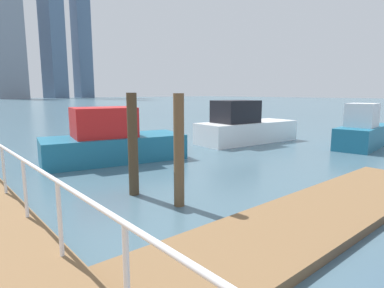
# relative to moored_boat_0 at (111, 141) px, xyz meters

# --- Properties ---
(ground_plane) EXTENTS (300.00, 300.00, 0.00)m
(ground_plane) POSITION_rel_moored_boat_0_xyz_m (-1.07, 5.24, -0.76)
(ground_plane) COLOR #476675
(floating_dock) EXTENTS (10.13, 2.00, 0.18)m
(floating_dock) POSITION_rel_moored_boat_0_xyz_m (0.50, -8.08, -0.67)
(floating_dock) COLOR olive
(floating_dock) RESTS_ON ground_plane
(boardwalk_railing) EXTENTS (0.06, 27.20, 1.08)m
(boardwalk_railing) POSITION_rel_moored_boat_0_xyz_m (-4.22, -4.24, 0.49)
(boardwalk_railing) COLOR white
(boardwalk_railing) RESTS_ON boardwalk
(dock_piling_0) EXTENTS (0.25, 0.25, 2.60)m
(dock_piling_0) POSITION_rel_moored_boat_0_xyz_m (-1.48, -4.18, 0.54)
(dock_piling_0) COLOR #473826
(dock_piling_0) RESTS_ON ground_plane
(dock_piling_4) EXTENTS (0.24, 0.24, 2.59)m
(dock_piling_4) POSITION_rel_moored_boat_0_xyz_m (-1.11, -5.59, 0.53)
(dock_piling_4) COLOR brown
(dock_piling_4) RESTS_ON ground_plane
(moored_boat_0) EXTENTS (5.57, 3.14, 2.05)m
(moored_boat_0) POSITION_rel_moored_boat_0_xyz_m (0.00, 0.00, 0.00)
(moored_boat_0) COLOR #1E6B8C
(moored_boat_0) RESTS_ON ground_plane
(moored_boat_2) EXTENTS (5.78, 2.53, 2.20)m
(moored_boat_2) POSITION_rel_moored_boat_0_xyz_m (7.43, -0.28, 0.04)
(moored_boat_2) COLOR white
(moored_boat_2) RESTS_ON ground_plane
(moored_boat_4) EXTENTS (4.76, 2.12, 2.10)m
(moored_boat_4) POSITION_rel_moored_boat_0_xyz_m (10.64, -4.93, -0.03)
(moored_boat_4) COLOR #1E6B8C
(moored_boat_4) RESTS_ON ground_plane
(skyline_tower_4) EXTENTS (12.06, 14.33, 48.47)m
(skyline_tower_4) POSITION_rel_moored_boat_0_xyz_m (24.56, 140.69, 23.47)
(skyline_tower_4) COLOR gray
(skyline_tower_4) RESTS_ON ground_plane
(skyline_tower_5) EXTENTS (7.87, 13.65, 84.53)m
(skyline_tower_5) POSITION_rel_moored_boat_0_xyz_m (43.93, 143.68, 41.50)
(skyline_tower_5) COLOR slate
(skyline_tower_5) RESTS_ON ground_plane
(skyline_tower_6) EXTENTS (6.81, 9.43, 65.31)m
(skyline_tower_6) POSITION_rel_moored_boat_0_xyz_m (59.88, 149.84, 31.89)
(skyline_tower_6) COLOR slate
(skyline_tower_6) RESTS_ON ground_plane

